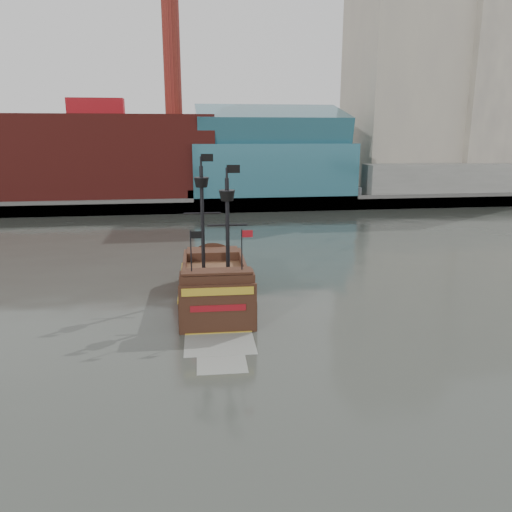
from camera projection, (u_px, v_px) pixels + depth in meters
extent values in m
plane|color=#2A2D28|center=(307.00, 378.00, 29.15)|extent=(400.00, 400.00, 0.00)
cube|color=slate|center=(212.00, 189.00, 117.26)|extent=(220.00, 60.00, 2.00)
cube|color=#4C4C49|center=(222.00, 205.00, 88.86)|extent=(220.00, 1.00, 2.60)
cube|color=maroon|center=(100.00, 157.00, 92.92)|extent=(42.00, 18.00, 15.00)
cube|color=#295E6E|center=(270.00, 169.00, 96.09)|extent=(30.00, 16.00, 10.00)
cube|color=#A09884|center=(402.00, 79.00, 105.55)|extent=(20.00, 22.00, 46.00)
cube|color=#A49C8A|center=(490.00, 98.00, 105.19)|extent=(18.00, 18.00, 38.00)
cube|color=#A09884|center=(412.00, 74.00, 122.55)|extent=(24.00, 20.00, 52.00)
cube|color=slate|center=(464.00, 179.00, 98.05)|extent=(40.00, 6.00, 6.00)
cylinder|color=maroon|center=(172.00, 54.00, 92.34)|extent=(3.20, 3.20, 22.00)
cube|color=#295E6E|center=(271.00, 127.00, 94.16)|extent=(28.00, 14.94, 8.78)
cube|color=black|center=(215.00, 294.00, 42.18)|extent=(6.04, 13.66, 2.92)
cube|color=#4B2F1B|center=(215.00, 275.00, 41.78)|extent=(5.44, 12.29, 0.34)
cube|color=black|center=(213.00, 255.00, 46.89)|extent=(4.86, 2.85, 1.12)
cube|color=black|center=(217.00, 286.00, 35.94)|extent=(5.39, 1.97, 2.02)
cube|color=black|center=(218.00, 315.00, 35.38)|extent=(5.51, 0.45, 4.50)
cube|color=#AC8C21|center=(218.00, 291.00, 34.79)|extent=(5.06, 0.25, 0.56)
cube|color=maroon|center=(218.00, 308.00, 35.09)|extent=(3.94, 0.21, 0.45)
cylinder|color=black|center=(202.00, 218.00, 42.21)|extent=(0.32, 0.32, 8.77)
cylinder|color=black|center=(228.00, 230.00, 38.93)|extent=(0.32, 0.32, 8.09)
cone|color=black|center=(201.00, 182.00, 41.48)|extent=(1.27, 1.27, 0.79)
cone|color=black|center=(227.00, 196.00, 38.28)|extent=(1.27, 1.27, 0.79)
cube|color=black|center=(207.00, 158.00, 41.05)|extent=(1.01, 0.07, 0.62)
cube|color=black|center=(233.00, 169.00, 37.84)|extent=(1.01, 0.07, 0.62)
cube|color=gray|center=(220.00, 343.00, 33.88)|extent=(4.90, 4.20, 0.02)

